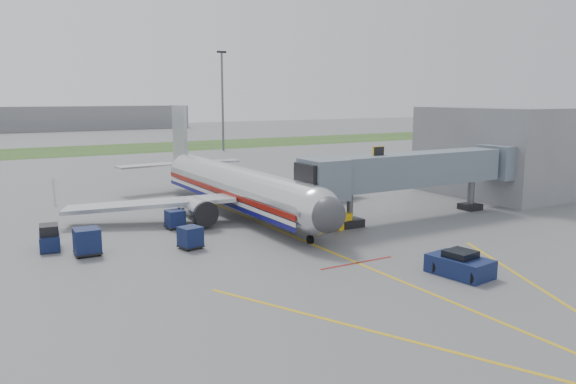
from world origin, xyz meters
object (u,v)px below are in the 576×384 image
airliner (237,186)px  ramp_worker (180,216)px  baggage_tug (50,239)px  belt_loader (200,215)px  pushback_tug (460,265)px

airliner → ramp_worker: airliner is taller
baggage_tug → belt_loader: size_ratio=0.72×
pushback_tug → baggage_tug: bearing=137.7°
airliner → ramp_worker: bearing=-165.1°
airliner → pushback_tug: size_ratio=8.62×
airliner → baggage_tug: 18.40m
baggage_tug → pushback_tug: bearing=-42.3°
pushback_tug → belt_loader: bearing=109.3°
pushback_tug → belt_loader: belt_loader is taller
airliner → baggage_tug: bearing=-164.3°
airliner → baggage_tug: size_ratio=12.56×
airliner → pushback_tug: (4.00, -24.64, -1.97)m
baggage_tug → belt_loader: bearing=15.9°
airliner → pushback_tug: airliner is taller
belt_loader → pushback_tug: bearing=-70.7°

